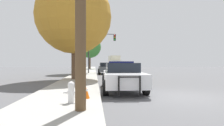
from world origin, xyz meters
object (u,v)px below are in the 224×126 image
fire_hydrant (71,91)px  tree_sidewalk_far (90,47)px  police_car (122,76)px  box_truck (115,62)px  car_background_distant (112,66)px  car_background_midblock (105,68)px  traffic_cone (85,91)px  car_background_oncoming (123,67)px  traffic_light (99,45)px  tree_sidewalk_near (74,16)px  tree_sidewalk_mid (79,36)px

fire_hydrant → tree_sidewalk_far: size_ratio=0.10×
police_car → box_truck: bearing=-93.9°
tree_sidewalk_far → box_truck: bearing=45.4°
fire_hydrant → car_background_distant: (5.30, 39.66, 0.25)m
car_background_midblock → traffic_cone: (-1.83, -16.76, -0.37)m
police_car → car_background_distant: (3.02, 36.24, -0.03)m
police_car → car_background_distant: police_car is taller
car_background_oncoming → traffic_cone: size_ratio=7.27×
traffic_cone → tree_sidewalk_far: bearing=91.2°
traffic_light → tree_sidewalk_far: size_ratio=0.72×
traffic_light → box_truck: bearing=78.3°
police_car → traffic_cone: 3.29m
fire_hydrant → traffic_light: bearing=85.4°
traffic_cone → car_background_midblock: bearing=83.8°
traffic_light → box_truck: traffic_light is taller
fire_hydrant → tree_sidewalk_near: (-0.91, 8.86, 4.88)m
tree_sidewalk_near → car_background_oncoming: bearing=68.5°
traffic_cone → car_background_oncoming: bearing=77.5°
car_background_midblock → car_background_distant: bearing=82.0°
car_background_distant → tree_sidewalk_far: 8.98m
car_background_distant → car_background_midblock: bearing=-97.1°
tree_sidewalk_far → fire_hydrant: bearing=-89.5°
car_background_midblock → tree_sidewalk_mid: size_ratio=0.62×
fire_hydrant → tree_sidewalk_mid: (-1.34, 17.68, 4.53)m
fire_hydrant → police_car: bearing=56.2°
car_background_oncoming → tree_sidewalk_far: 10.60m
traffic_light → car_background_distant: size_ratio=1.34×
fire_hydrant → traffic_cone: size_ratio=1.25×
fire_hydrant → car_background_oncoming: bearing=77.0°
traffic_light → tree_sidewalk_near: tree_sidewalk_near is taller
box_truck → tree_sidewalk_mid: (-7.50, -23.01, 3.26)m
fire_hydrant → tree_sidewalk_far: tree_sidewalk_far is taller
tree_sidewalk_near → traffic_light: bearing=75.2°
car_background_distant → tree_sidewalk_mid: (-6.64, -21.98, 4.27)m
fire_hydrant → tree_sidewalk_mid: 18.30m
car_background_distant → box_truck: 1.68m
fire_hydrant → tree_sidewalk_near: 10.16m
traffic_light → box_truck: (4.73, 22.92, -2.19)m
fire_hydrant → traffic_cone: fire_hydrant is taller
police_car → traffic_light: (-0.85, 14.35, 3.18)m
car_background_midblock → tree_sidewalk_near: (-3.17, -8.63, 4.60)m
car_background_oncoming → tree_sidewalk_mid: tree_sidewalk_mid is taller
car_background_oncoming → traffic_cone: (-5.84, -26.36, -0.32)m
traffic_light → traffic_cone: traffic_light is taller
car_background_midblock → fire_hydrant: bearing=-97.5°
car_background_distant → traffic_cone: (-4.88, -38.94, -0.35)m
car_background_oncoming → car_background_distant: size_ratio=1.05×
traffic_cone → police_car: bearing=55.4°
police_car → traffic_light: size_ratio=0.92×
car_background_oncoming → traffic_cone: car_background_oncoming is taller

